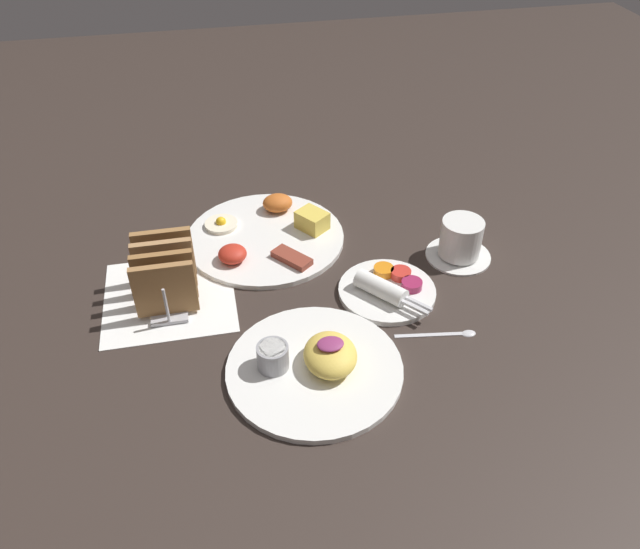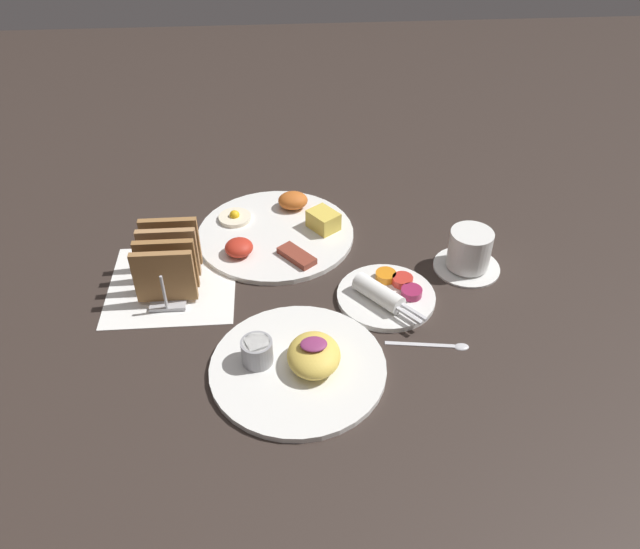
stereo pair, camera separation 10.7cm
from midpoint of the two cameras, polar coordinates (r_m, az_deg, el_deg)
ground_plane at (r=1.05m, az=-4.43°, el=-3.09°), size 3.00×3.00×0.00m
napkin_flat at (r=1.11m, az=-16.30°, el=-2.04°), size 0.22×0.22×0.00m
plate_breakfast at (r=1.21m, az=-7.41°, el=3.56°), size 0.30×0.30×0.05m
plate_condiments at (r=1.07m, az=3.34°, el=-1.41°), size 0.17×0.18×0.04m
plate_foreground at (r=0.94m, az=-3.76°, el=-8.29°), size 0.27×0.27×0.06m
toast_rack at (r=1.08m, az=-16.77°, el=-0.04°), size 0.10×0.15×0.10m
coffee_cup at (r=1.15m, az=10.16°, el=2.95°), size 0.12×0.12×0.08m
teaspoon at (r=1.01m, az=8.74°, el=-5.45°), size 0.13×0.03×0.01m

